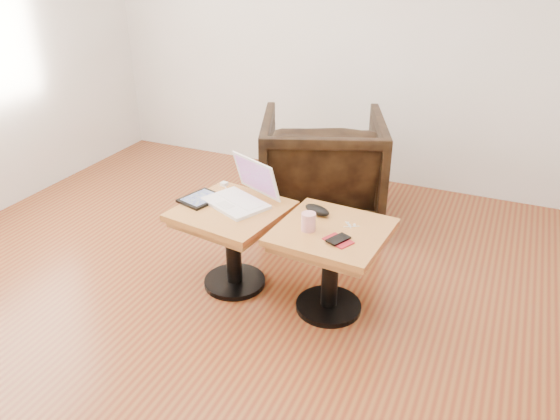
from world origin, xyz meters
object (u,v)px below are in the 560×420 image
at_px(side_table_right, 331,250).
at_px(laptop, 242,194).
at_px(side_table_left, 232,228).
at_px(striped_cup, 308,222).
at_px(armchair, 322,168).

xyz_separation_m(side_table_right, laptop, (-0.58, 0.10, 0.18)).
distance_m(side_table_left, striped_cup, 0.52).
bearing_deg(side_table_right, armchair, 116.81).
height_order(laptop, armchair, armchair).
height_order(side_table_right, laptop, laptop).
bearing_deg(armchair, striped_cup, 85.26).
bearing_deg(striped_cup, laptop, 161.54).
distance_m(laptop, striped_cup, 0.50).
height_order(side_table_right, armchair, armchair).
xyz_separation_m(striped_cup, armchair, (-0.32, 1.11, -0.17)).
relative_size(side_table_right, armchair, 0.70).
relative_size(laptop, armchair, 0.53).
distance_m(side_table_left, laptop, 0.20).
height_order(side_table_right, striped_cup, striped_cup).
distance_m(side_table_right, laptop, 0.62).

